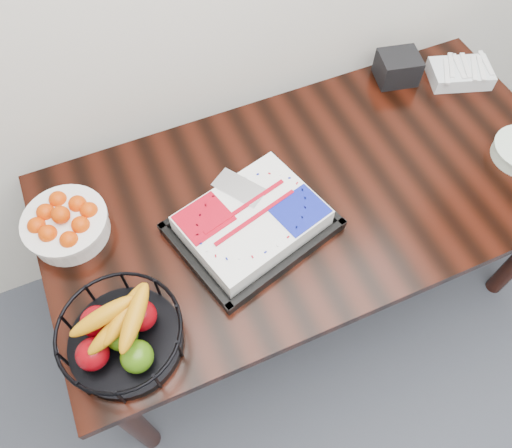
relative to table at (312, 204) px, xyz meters
name	(u,v)px	position (x,y,z in m)	size (l,w,h in m)	color
table	(312,204)	(0.00, 0.00, 0.00)	(1.80, 0.90, 0.75)	black
cake_tray	(252,222)	(-0.25, -0.06, 0.13)	(0.55, 0.48, 0.10)	black
tangerine_bowl	(64,221)	(-0.78, 0.16, 0.16)	(0.26, 0.26, 0.17)	white
fruit_basket	(122,335)	(-0.72, -0.26, 0.16)	(0.34, 0.34, 0.18)	black
fork_bag	(460,73)	(0.75, 0.25, 0.12)	(0.26, 0.21, 0.06)	silver
napkin_box	(398,68)	(0.53, 0.35, 0.14)	(0.15, 0.13, 0.11)	black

